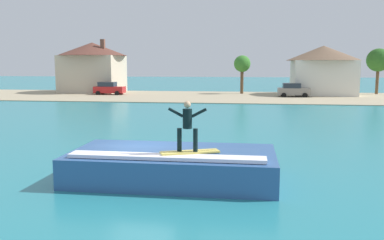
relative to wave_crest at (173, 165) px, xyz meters
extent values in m
plane|color=teal|center=(-1.36, 0.76, -0.57)|extent=(260.00, 260.00, 0.00)
cube|color=#2E568F|center=(0.00, 0.04, -0.03)|extent=(7.46, 3.85, 1.06)
cube|color=#2E568F|center=(0.00, -0.44, 0.56)|extent=(6.34, 1.73, 0.12)
cube|color=white|center=(0.00, -1.21, 0.58)|extent=(6.72, 0.69, 0.12)
cube|color=#EAD159|center=(0.75, -0.74, 0.67)|extent=(2.08, 1.22, 0.06)
cube|color=black|center=(0.75, -0.74, 0.69)|extent=(1.76, 0.74, 0.01)
cylinder|color=black|center=(0.39, -0.78, 1.10)|extent=(0.16, 0.16, 0.80)
cylinder|color=black|center=(0.95, -0.78, 1.10)|extent=(0.16, 0.16, 0.80)
cylinder|color=black|center=(0.67, -0.78, 1.83)|extent=(0.32, 0.32, 0.67)
sphere|color=tan|center=(0.67, -0.78, 2.32)|extent=(0.24, 0.24, 0.24)
cylinder|color=black|center=(0.26, -0.78, 2.04)|extent=(0.53, 0.10, 0.35)
cylinder|color=black|center=(1.07, -0.78, 2.04)|extent=(0.53, 0.10, 0.35)
cube|color=tan|center=(-1.36, 39.58, -0.53)|extent=(120.00, 19.45, 0.08)
cube|color=red|center=(-16.73, 40.57, 0.20)|extent=(4.24, 1.76, 0.90)
cube|color=#262D38|center=(-17.05, 40.57, 0.97)|extent=(2.33, 1.59, 0.64)
cylinder|color=black|center=(-15.35, 41.50, -0.25)|extent=(0.64, 0.22, 0.64)
cylinder|color=black|center=(-15.35, 39.64, -0.25)|extent=(0.64, 0.22, 0.64)
cylinder|color=black|center=(-18.11, 41.50, -0.25)|extent=(0.64, 0.22, 0.64)
cylinder|color=black|center=(-18.11, 39.64, -0.25)|extent=(0.64, 0.22, 0.64)
cube|color=gray|center=(8.63, 40.33, 0.20)|extent=(4.13, 1.96, 0.90)
cube|color=#262D38|center=(8.32, 40.33, 0.97)|extent=(2.27, 1.77, 0.64)
cylinder|color=black|center=(9.97, 41.36, -0.25)|extent=(0.64, 0.22, 0.64)
cylinder|color=black|center=(9.97, 39.29, -0.25)|extent=(0.64, 0.22, 0.64)
cylinder|color=black|center=(7.29, 41.36, -0.25)|extent=(0.64, 0.22, 0.64)
cylinder|color=black|center=(7.29, 39.29, -0.25)|extent=(0.64, 0.22, 0.64)
cube|color=beige|center=(-21.12, 45.62, 2.25)|extent=(8.52, 7.68, 5.64)
cone|color=brown|center=(-21.12, 45.62, 6.08)|extent=(10.57, 10.57, 2.00)
cube|color=brown|center=(-18.99, 44.47, 6.58)|extent=(0.60, 0.60, 1.80)
cube|color=silver|center=(12.99, 44.72, 1.86)|extent=(8.22, 7.56, 4.86)
cone|color=brown|center=(12.99, 44.72, 5.31)|extent=(10.19, 10.19, 2.05)
cylinder|color=brown|center=(1.74, 45.09, 1.28)|extent=(0.46, 0.46, 3.70)
sphere|color=#37792A|center=(1.74, 45.09, 3.85)|extent=(2.40, 2.40, 2.40)
cylinder|color=brown|center=(20.97, 46.87, 1.41)|extent=(0.42, 0.42, 3.94)
sphere|color=#2B5E20|center=(20.97, 46.87, 4.36)|extent=(3.29, 3.29, 3.29)
camera|label=1|loc=(2.72, -14.28, 3.65)|focal=37.77mm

